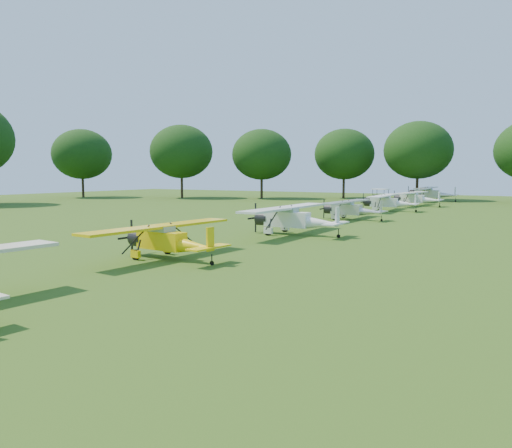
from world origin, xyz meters
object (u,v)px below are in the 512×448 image
(aircraft_2, at_px, (168,238))
(aircraft_5, at_px, (388,201))
(aircraft_4, at_px, (351,208))
(aircraft_7, at_px, (431,193))
(golf_cart, at_px, (380,198))
(aircraft_3, at_px, (294,217))
(aircraft_6, at_px, (416,197))

(aircraft_2, relative_size, aircraft_5, 0.93)
(aircraft_2, bearing_deg, aircraft_4, 93.68)
(aircraft_7, relative_size, golf_cart, 4.39)
(aircraft_4, xyz_separation_m, golf_cart, (-5.43, 28.14, -0.42))
(aircraft_4, height_order, aircraft_5, aircraft_5)
(aircraft_3, xyz_separation_m, golf_cart, (-5.88, 41.43, -0.57))
(aircraft_5, relative_size, aircraft_6, 1.00)
(aircraft_7, bearing_deg, aircraft_4, -91.74)
(golf_cart, bearing_deg, aircraft_4, -65.20)
(aircraft_4, bearing_deg, aircraft_5, 91.59)
(aircraft_6, distance_m, aircraft_7, 13.13)
(aircraft_3, distance_m, golf_cart, 41.85)
(aircraft_3, height_order, golf_cart, aircraft_3)
(aircraft_5, relative_size, golf_cart, 3.76)
(aircraft_6, bearing_deg, aircraft_2, -86.07)
(aircraft_5, distance_m, golf_cart, 16.54)
(aircraft_3, xyz_separation_m, aircraft_7, (-0.23, 49.54, 0.11))
(aircraft_7, distance_m, golf_cart, 9.92)
(aircraft_6, bearing_deg, aircraft_4, -86.40)
(aircraft_6, distance_m, golf_cart, 8.04)
(aircraft_4, height_order, aircraft_7, aircraft_7)
(aircraft_2, relative_size, aircraft_7, 0.80)
(aircraft_2, relative_size, aircraft_4, 0.99)
(aircraft_3, bearing_deg, aircraft_6, 89.79)
(aircraft_3, height_order, aircraft_4, aircraft_3)
(aircraft_6, height_order, aircraft_7, aircraft_7)
(aircraft_5, height_order, aircraft_6, aircraft_6)
(aircraft_4, distance_m, aircraft_6, 23.16)
(aircraft_2, bearing_deg, aircraft_3, 90.07)
(aircraft_2, height_order, aircraft_5, aircraft_5)
(aircraft_5, xyz_separation_m, aircraft_6, (0.76, 10.59, 0.00))
(aircraft_3, relative_size, aircraft_7, 0.92)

